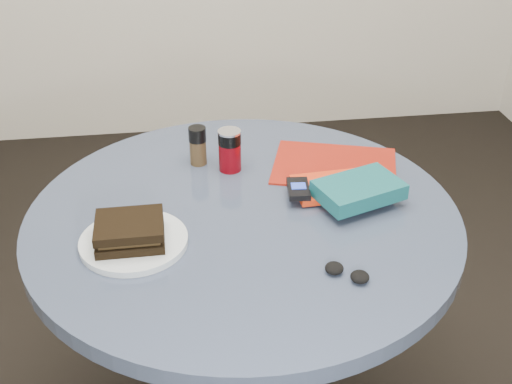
{
  "coord_description": "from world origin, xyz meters",
  "views": [
    {
      "loc": [
        -0.14,
        -1.23,
        1.57
      ],
      "look_at": [
        0.03,
        0.0,
        0.8
      ],
      "focal_mm": 45.0,
      "sensor_mm": 36.0,
      "label": 1
    }
  ],
  "objects": [
    {
      "name": "sandwich",
      "position": [
        -0.25,
        -0.1,
        0.79
      ],
      "size": [
        0.14,
        0.12,
        0.05
      ],
      "color": "black",
      "rests_on": "plate"
    },
    {
      "name": "novel",
      "position": [
        0.27,
        -0.01,
        0.79
      ],
      "size": [
        0.22,
        0.18,
        0.04
      ],
      "primitive_type": "cube",
      "rotation": [
        0.0,
        0.0,
        0.34
      ],
      "color": "#124F55",
      "rests_on": "red_book"
    },
    {
      "name": "magazine",
      "position": [
        0.26,
        0.18,
        0.75
      ],
      "size": [
        0.37,
        0.32,
        0.01
      ],
      "primitive_type": "cube",
      "rotation": [
        0.0,
        0.0,
        -0.3
      ],
      "color": "maroon",
      "rests_on": "table"
    },
    {
      "name": "red_book",
      "position": [
        0.23,
        0.06,
        0.76
      ],
      "size": [
        0.2,
        0.14,
        0.02
      ],
      "primitive_type": "cube",
      "rotation": [
        0.0,
        0.0,
        0.07
      ],
      "color": "red",
      "rests_on": "magazine"
    },
    {
      "name": "mp3_player",
      "position": [
        0.14,
        0.04,
        0.78
      ],
      "size": [
        0.06,
        0.09,
        0.02
      ],
      "color": "black",
      "rests_on": "red_book"
    },
    {
      "name": "table",
      "position": [
        0.0,
        0.0,
        0.59
      ],
      "size": [
        1.0,
        1.0,
        0.75
      ],
      "color": "black",
      "rests_on": "ground"
    },
    {
      "name": "plate",
      "position": [
        -0.25,
        -0.1,
        0.76
      ],
      "size": [
        0.28,
        0.28,
        0.01
      ],
      "primitive_type": "cylinder",
      "rotation": [
        0.0,
        0.0,
        0.24
      ],
      "color": "silver",
      "rests_on": "table"
    },
    {
      "name": "soda_can",
      "position": [
        -0.01,
        0.2,
        0.81
      ],
      "size": [
        0.07,
        0.07,
        0.11
      ],
      "color": "maroon",
      "rests_on": "table"
    },
    {
      "name": "headphones",
      "position": [
        0.18,
        -0.26,
        0.76
      ],
      "size": [
        0.1,
        0.09,
        0.02
      ],
      "color": "black",
      "rests_on": "table"
    },
    {
      "name": "pepper_grinder",
      "position": [
        -0.09,
        0.24,
        0.8
      ],
      "size": [
        0.06,
        0.06,
        0.1
      ],
      "color": "#3F2F1B",
      "rests_on": "table"
    }
  ]
}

